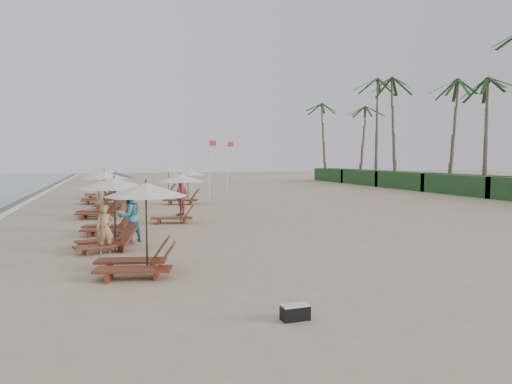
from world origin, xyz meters
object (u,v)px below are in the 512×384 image
object	(u,v)px
lounger_station_1	(109,210)
lounger_station_4	(112,190)
inland_station_2	(166,176)
beachgoer_far_a	(181,197)
beachgoer_mid_a	(129,216)
flag_pole_near	(209,165)
inland_station_1	(184,184)
beachgoer_mid_b	(129,203)
inland_station_0	(177,192)
lounger_station_6	(102,183)
beachgoer_near	(105,229)
lounger_station_3	(100,195)
lounger_station_5	(100,186)
beachgoer_far_b	(100,196)
lounger_station_0	(138,229)
duffel_bag	(295,312)
lounger_station_2	(110,206)

from	to	relation	value
lounger_station_1	lounger_station_4	distance (m)	12.82
lounger_station_4	inland_station_2	bearing A→B (deg)	68.18
inland_station_2	beachgoer_far_a	distance (m)	15.58
inland_station_2	beachgoer_mid_a	xyz separation A→B (m)	(-3.97, -22.75, -0.51)
beachgoer_far_a	flag_pole_near	world-z (taller)	flag_pole_near
inland_station_1	beachgoer_mid_b	distance (m)	9.30
lounger_station_1	lounger_station_4	world-z (taller)	lounger_station_1
inland_station_0	flag_pole_near	xyz separation A→B (m)	(4.17, 12.69, 1.05)
beachgoer_mid_b	inland_station_2	bearing A→B (deg)	-47.78
beachgoer_mid_b	lounger_station_6	bearing A→B (deg)	-30.87
inland_station_0	lounger_station_6	bearing A→B (deg)	103.01
lounger_station_6	beachgoer_near	size ratio (longest dim) A/B	1.80
lounger_station_1	lounger_station_3	bearing A→B (deg)	92.69
lounger_station_1	beachgoer_mid_a	distance (m)	1.38
beachgoer_mid_b	lounger_station_5	bearing A→B (deg)	-28.27
lounger_station_1	beachgoer_far_a	xyz separation A→B (m)	(3.59, 8.36, -0.33)
beachgoer_far_b	beachgoer_mid_b	bearing A→B (deg)	-126.88
lounger_station_0	beachgoer_mid_b	distance (m)	9.46
lounger_station_5	duffel_bag	size ratio (longest dim) A/B	5.03
duffel_bag	beachgoer_far_a	bearing A→B (deg)	88.80
beachgoer_mid_b	flag_pole_near	bearing A→B (deg)	-62.48
lounger_station_2	lounger_station_3	distance (m)	5.45
lounger_station_6	beachgoer_mid_a	xyz separation A→B (m)	(1.14, -19.73, -0.15)
beachgoer_far_b	inland_station_2	bearing A→B (deg)	17.35
inland_station_0	beachgoer_far_a	size ratio (longest dim) A/B	1.39
inland_station_2	lounger_station_4	bearing A→B (deg)	-111.82
inland_station_2	beachgoer_mid_a	size ratio (longest dim) A/B	1.37
lounger_station_2	lounger_station_6	world-z (taller)	lounger_station_6
beachgoer_near	beachgoer_far_b	bearing A→B (deg)	85.95
beachgoer_far_a	duffel_bag	distance (m)	16.39
lounger_station_2	beachgoer_far_a	distance (m)	6.15
lounger_station_6	lounger_station_5	bearing A→B (deg)	-90.88
inland_station_2	beachgoer_mid_b	world-z (taller)	inland_station_2
lounger_station_0	beachgoer_far_b	distance (m)	16.74
beachgoer_far_b	duffel_bag	size ratio (longest dim) A/B	2.84
lounger_station_4	flag_pole_near	bearing A→B (deg)	39.24
beachgoer_mid_b	beachgoer_far_b	world-z (taller)	beachgoer_mid_b
lounger_station_2	lounger_station_6	distance (m)	17.55
lounger_station_2	lounger_station_5	bearing A→B (deg)	92.51
lounger_station_6	duffel_bag	world-z (taller)	lounger_station_6
inland_station_1	inland_station_2	world-z (taller)	same
lounger_station_3	inland_station_0	world-z (taller)	lounger_station_3
lounger_station_3	beachgoer_mid_b	bearing A→B (deg)	-65.83
lounger_station_2	lounger_station_0	bearing A→B (deg)	-84.54
beachgoer_near	beachgoer_far_b	world-z (taller)	beachgoer_near
lounger_station_4	flag_pole_near	xyz separation A→B (m)	(6.98, 5.70, 1.39)
lounger_station_3	beachgoer_far_b	size ratio (longest dim) A/B	1.76
lounger_station_1	beachgoer_near	xyz separation A→B (m)	(-0.13, -0.55, -0.52)
lounger_station_0	beachgoer_far_b	bearing A→B (deg)	93.95
lounger_station_2	beachgoer_mid_b	distance (m)	2.68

